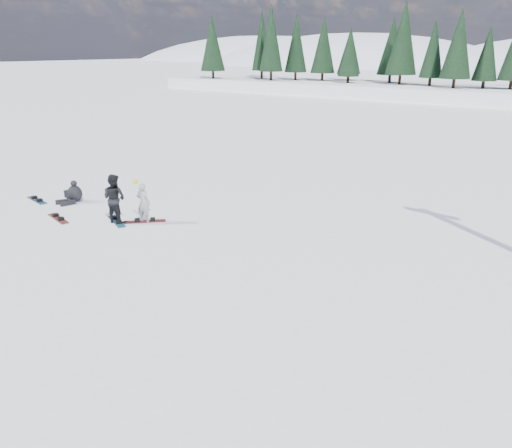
{
  "coord_description": "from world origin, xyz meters",
  "views": [
    {
      "loc": [
        13.96,
        -10.48,
        6.05
      ],
      "look_at": [
        5.85,
        0.86,
        1.1
      ],
      "focal_mm": 35.0,
      "sensor_mm": 36.0,
      "label": 1
    }
  ],
  "objects": [
    {
      "name": "snowboarder_man",
      "position": [
        -0.25,
        0.59,
        0.9
      ],
      "size": [
        1.0,
        0.85,
        1.8
      ],
      "primitive_type": "imported",
      "rotation": [
        0.0,
        0.0,
        3.35
      ],
      "color": "black",
      "rests_on": "ground"
    },
    {
      "name": "snowboard_woman",
      "position": [
        0.59,
        1.2,
        0.01
      ],
      "size": [
        1.26,
        1.26,
        0.03
      ],
      "primitive_type": "cube",
      "rotation": [
        0.0,
        0.0,
        0.79
      ],
      "color": "maroon",
      "rests_on": "ground"
    },
    {
      "name": "ground",
      "position": [
        0.0,
        0.0,
        0.0
      ],
      "size": [
        420.0,
        420.0,
        0.0
      ],
      "primitive_type": "plane",
      "color": "white",
      "rests_on": "ground"
    },
    {
      "name": "seated_rider",
      "position": [
        -3.67,
        1.24,
        0.35
      ],
      "size": [
        0.81,
        1.17,
        0.9
      ],
      "rotation": [
        0.0,
        0.0,
        -0.4
      ],
      "color": "black",
      "rests_on": "ground"
    },
    {
      "name": "snowboard_man",
      "position": [
        -0.25,
        0.59,
        0.01
      ],
      "size": [
        1.48,
        0.87,
        0.03
      ],
      "primitive_type": "cube",
      "rotation": [
        0.0,
        0.0,
        -0.43
      ],
      "color": "#186485",
      "rests_on": "ground"
    },
    {
      "name": "snowboarder_woman",
      "position": [
        0.59,
        1.2,
        0.75
      ],
      "size": [
        0.6,
        0.46,
        1.6
      ],
      "rotation": [
        0.0,
        0.0,
        3.37
      ],
      "color": "#A2A2A7",
      "rests_on": "ground"
    },
    {
      "name": "snowboard_loose_b",
      "position": [
        -2.29,
        -0.45,
        0.01
      ],
      "size": [
        1.52,
        0.64,
        0.03
      ],
      "primitive_type": "cube",
      "rotation": [
        0.0,
        0.0,
        -0.25
      ],
      "color": "maroon",
      "rests_on": "ground"
    },
    {
      "name": "gear_bag",
      "position": [
        -4.37,
        1.5,
        0.15
      ],
      "size": [
        0.51,
        0.4,
        0.3
      ],
      "primitive_type": "cube",
      "rotation": [
        0.0,
        0.0,
        -0.24
      ],
      "color": "black",
      "rests_on": "ground"
    },
    {
      "name": "snowboard_loose_c",
      "position": [
        -5.12,
        0.44,
        0.01
      ],
      "size": [
        1.53,
        0.55,
        0.03
      ],
      "primitive_type": "cube",
      "rotation": [
        0.0,
        0.0,
        -0.18
      ],
      "color": "navy",
      "rests_on": "ground"
    }
  ]
}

